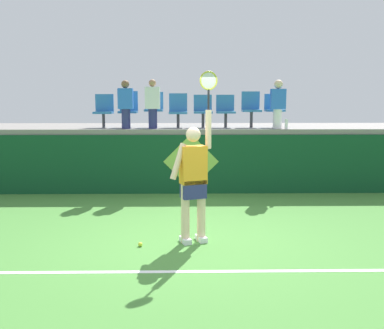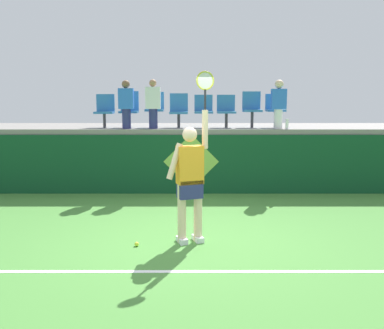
{
  "view_description": "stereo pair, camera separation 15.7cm",
  "coord_description": "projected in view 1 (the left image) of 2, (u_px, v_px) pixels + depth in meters",
  "views": [
    {
      "loc": [
        -0.12,
        -6.48,
        2.2
      ],
      "look_at": [
        0.0,
        1.25,
        1.02
      ],
      "focal_mm": 41.2,
      "sensor_mm": 36.0,
      "label": 1
    },
    {
      "loc": [
        0.03,
        -6.48,
        2.2
      ],
      "look_at": [
        0.0,
        1.25,
        1.02
      ],
      "focal_mm": 41.2,
      "sensor_mm": 36.0,
      "label": 2
    }
  ],
  "objects": [
    {
      "name": "water_bottle",
      "position": [
        286.0,
        124.0,
        10.13
      ],
      "size": [
        0.07,
        0.07,
        0.23
      ],
      "primitive_type": "cylinder",
      "color": "white",
      "rests_on": "spectator_platform"
    },
    {
      "name": "spectator_1",
      "position": [
        153.0,
        103.0,
        10.19
      ],
      "size": [
        0.34,
        0.2,
        1.13
      ],
      "color": "navy",
      "rests_on": "spectator_platform"
    },
    {
      "name": "stadium_chair_5",
      "position": [
        225.0,
        109.0,
        10.64
      ],
      "size": [
        0.44,
        0.42,
        0.78
      ],
      "color": "#38383D",
      "rests_on": "spectator_platform"
    },
    {
      "name": "stadium_chair_3",
      "position": [
        178.0,
        109.0,
        10.63
      ],
      "size": [
        0.44,
        0.42,
        0.82
      ],
      "color": "#38383D",
      "rests_on": "spectator_platform"
    },
    {
      "name": "spectator_0",
      "position": [
        278.0,
        103.0,
        10.22
      ],
      "size": [
        0.34,
        0.21,
        1.12
      ],
      "color": "white",
      "rests_on": "spectator_platform"
    },
    {
      "name": "court_back_wall",
      "position": [
        190.0,
        164.0,
        10.16
      ],
      "size": [
        13.01,
        0.2,
        1.36
      ],
      "primitive_type": "cube",
      "color": "#0F4223",
      "rests_on": "ground_plane"
    },
    {
      "name": "tennis_ball",
      "position": [
        140.0,
        244.0,
        6.56
      ],
      "size": [
        0.07,
        0.07,
        0.07
      ],
      "primitive_type": "sphere",
      "color": "#D1E533",
      "rests_on": "ground_plane"
    },
    {
      "name": "stadium_chair_7",
      "position": [
        274.0,
        108.0,
        10.66
      ],
      "size": [
        0.44,
        0.42,
        0.81
      ],
      "color": "#38383D",
      "rests_on": "spectator_platform"
    },
    {
      "name": "ground_plane",
      "position": [
        193.0,
        243.0,
        6.74
      ],
      "size": [
        40.0,
        40.0,
        0.0
      ],
      "primitive_type": "plane",
      "color": "#478438"
    },
    {
      "name": "stadium_chair_0",
      "position": [
        104.0,
        109.0,
        10.6
      ],
      "size": [
        0.44,
        0.42,
        0.8
      ],
      "color": "#38383D",
      "rests_on": "spectator_platform"
    },
    {
      "name": "stadium_chair_4",
      "position": [
        203.0,
        109.0,
        10.64
      ],
      "size": [
        0.44,
        0.42,
        0.79
      ],
      "color": "#38383D",
      "rests_on": "spectator_platform"
    },
    {
      "name": "spectator_platform",
      "position": [
        190.0,
        128.0,
        11.26
      ],
      "size": [
        13.01,
        2.54,
        0.12
      ],
      "primitive_type": "cube",
      "color": "gray",
      "rests_on": "court_back_wall"
    },
    {
      "name": "wall_signage_mount",
      "position": [
        191.0,
        194.0,
        10.16
      ],
      "size": [
        1.27,
        0.01,
        1.38
      ],
      "color": "#0F4223",
      "rests_on": "ground_plane"
    },
    {
      "name": "tennis_player",
      "position": [
        194.0,
        178.0,
        6.63
      ],
      "size": [
        0.73,
        0.37,
        2.59
      ],
      "color": "white",
      "rests_on": "ground_plane"
    },
    {
      "name": "stadium_chair_6",
      "position": [
        251.0,
        107.0,
        10.65
      ],
      "size": [
        0.44,
        0.42,
        0.86
      ],
      "color": "#38383D",
      "rests_on": "spectator_platform"
    },
    {
      "name": "court_baseline_stripe",
      "position": [
        195.0,
        271.0,
        5.61
      ],
      "size": [
        11.71,
        0.08,
        0.01
      ],
      "primitive_type": "cube",
      "color": "white",
      "rests_on": "ground_plane"
    },
    {
      "name": "stadium_chair_1",
      "position": [
        128.0,
        108.0,
        10.61
      ],
      "size": [
        0.44,
        0.42,
        0.87
      ],
      "color": "#38383D",
      "rests_on": "spectator_platform"
    },
    {
      "name": "spectator_2",
      "position": [
        126.0,
        104.0,
        10.13
      ],
      "size": [
        0.34,
        0.2,
        1.11
      ],
      "color": "navy",
      "rests_on": "spectator_platform"
    },
    {
      "name": "stadium_chair_2",
      "position": [
        154.0,
        107.0,
        10.61
      ],
      "size": [
        0.44,
        0.42,
        0.85
      ],
      "color": "#38383D",
      "rests_on": "spectator_platform"
    }
  ]
}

